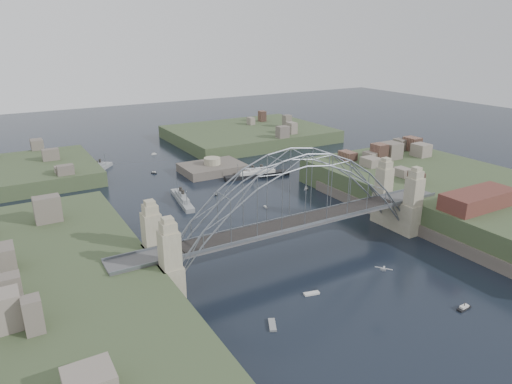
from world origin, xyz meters
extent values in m
plane|color=black|center=(0.00, 0.00, 0.00)|extent=(500.00, 500.00, 0.00)
cube|color=#4C4C4E|center=(0.00, 0.00, 8.00)|extent=(84.00, 6.00, 0.70)
cube|color=slate|center=(0.00, -3.00, 8.55)|extent=(84.00, 0.25, 0.50)
cube|color=slate|center=(0.00, 3.00, 8.55)|extent=(84.00, 0.25, 0.50)
cube|color=black|center=(0.00, 0.00, 8.55)|extent=(55.20, 5.20, 0.35)
cube|color=gray|center=(-31.50, -5.00, 8.85)|extent=(3.40, 3.40, 17.70)
cube|color=gray|center=(-31.50, 5.00, 8.85)|extent=(3.40, 3.40, 17.70)
cube|color=gray|center=(31.50, -5.00, 8.85)|extent=(3.40, 3.40, 17.70)
cube|color=gray|center=(31.50, 5.00, 8.85)|extent=(3.40, 3.40, 17.70)
cube|color=gray|center=(-31.50, 0.00, 4.00)|extent=(4.08, 13.80, 8.00)
cube|color=gray|center=(31.50, 0.00, 4.00)|extent=(4.08, 13.80, 8.00)
cube|color=#354427|center=(-58.00, 0.00, 2.00)|extent=(50.00, 90.00, 12.00)
cube|color=#4D463E|center=(-35.50, 0.00, 1.00)|extent=(6.00, 70.00, 4.00)
cube|color=#354427|center=(58.00, 0.00, 2.00)|extent=(50.00, 90.00, 12.00)
cube|color=#4D463E|center=(35.50, 0.00, 1.00)|extent=(6.00, 70.00, 4.00)
cube|color=#354427|center=(-55.00, 95.00, 0.50)|extent=(60.00, 45.00, 9.00)
cube|color=#354427|center=(50.00, 110.00, 0.75)|extent=(70.00, 55.00, 9.50)
cube|color=#4D463E|center=(12.00, 70.00, -0.50)|extent=(22.00, 16.00, 7.00)
cylinder|color=gray|center=(12.00, 70.00, 4.20)|extent=(6.00, 6.00, 2.40)
cube|color=#592D26|center=(44.00, -14.00, 10.00)|extent=(20.00, 8.00, 4.00)
cube|color=gray|center=(-9.40, 45.88, 0.44)|extent=(5.24, 19.76, 1.74)
cube|color=gray|center=(-9.40, 45.88, 1.74)|extent=(3.40, 10.94, 1.31)
cube|color=gray|center=(-9.40, 45.88, 2.72)|extent=(2.09, 5.05, 0.87)
cylinder|color=black|center=(-9.59, 44.52, 3.48)|extent=(0.94, 0.94, 1.74)
cylinder|color=black|center=(-9.22, 47.24, 3.48)|extent=(0.94, 0.94, 1.74)
cylinder|color=slate|center=(-10.20, 40.05, 3.26)|extent=(0.17, 0.17, 4.35)
cylinder|color=slate|center=(-8.61, 51.70, 3.26)|extent=(0.17, 0.17, 4.35)
cube|color=gray|center=(-23.58, 91.86, 0.43)|extent=(12.67, 14.94, 1.73)
cube|color=gray|center=(-23.58, 91.86, 1.73)|extent=(7.34, 8.52, 1.29)
cube|color=gray|center=(-23.58, 91.86, 2.70)|extent=(3.72, 4.18, 0.86)
cylinder|color=black|center=(-24.33, 90.92, 3.45)|extent=(0.85, 0.85, 1.73)
cylinder|color=black|center=(-22.82, 92.80, 3.45)|extent=(0.85, 0.85, 1.73)
cylinder|color=slate|center=(-26.82, 87.82, 3.24)|extent=(0.17, 0.17, 4.32)
cylinder|color=slate|center=(-20.33, 95.90, 3.24)|extent=(0.17, 0.17, 4.32)
cube|color=black|center=(23.01, 56.56, 0.43)|extent=(23.92, 7.00, 1.72)
cube|color=silver|center=(23.01, 56.56, 1.72)|extent=(13.26, 4.49, 1.29)
cube|color=silver|center=(23.01, 56.56, 2.69)|extent=(6.13, 2.71, 0.86)
cylinder|color=black|center=(21.37, 56.82, 3.45)|extent=(1.16, 1.16, 1.72)
cylinder|color=black|center=(24.64, 56.29, 3.45)|extent=(1.16, 1.16, 1.72)
cylinder|color=slate|center=(15.99, 57.70, 3.23)|extent=(0.17, 0.17, 4.31)
cylinder|color=slate|center=(30.03, 55.42, 3.23)|extent=(0.17, 0.17, 4.31)
cube|color=#B2B5B9|center=(3.38, -23.44, 6.71)|extent=(1.47, 1.21, 0.28)
cube|color=#B2B5B9|center=(3.38, -23.44, 6.76)|extent=(2.16, 2.75, 0.06)
cube|color=#B2B5B9|center=(2.73, -23.93, 6.87)|extent=(0.73, 0.90, 0.36)
cube|color=silver|center=(-13.66, 16.80, 0.15)|extent=(1.98, 2.82, 0.45)
cube|color=silver|center=(-13.66, 16.80, 0.55)|extent=(1.39, 1.79, 0.40)
cylinder|color=black|center=(-13.66, 16.80, 1.00)|extent=(0.16, 0.16, 0.70)
cube|color=silver|center=(9.98, 29.45, 0.15)|extent=(0.60, 1.63, 0.45)
cube|color=silver|center=(-6.87, -15.20, 0.15)|extent=(3.28, 1.71, 0.45)
cube|color=silver|center=(29.76, 36.53, 0.15)|extent=(2.09, 1.67, 0.45)
cylinder|color=slate|center=(29.76, 36.53, 1.20)|extent=(0.08, 0.08, 2.20)
cone|color=silver|center=(29.76, 36.53, 1.20)|extent=(1.58, 1.51, 1.92)
cube|color=silver|center=(-34.53, 50.97, 0.15)|extent=(3.44, 2.72, 0.45)
cylinder|color=slate|center=(-34.53, 50.97, 1.20)|extent=(0.08, 0.08, 2.20)
cone|color=silver|center=(-34.53, 50.97, 1.20)|extent=(1.58, 1.50, 1.92)
cube|color=silver|center=(1.93, 46.43, 0.15)|extent=(1.07, 1.76, 0.45)
cube|color=silver|center=(1.93, 46.43, 0.55)|extent=(0.77, 1.10, 0.40)
cylinder|color=black|center=(1.93, 46.43, 1.00)|extent=(0.16, 0.16, 0.70)
cube|color=silver|center=(14.35, -33.57, 0.15)|extent=(3.14, 1.21, 0.45)
cube|color=silver|center=(14.35, -33.57, 0.55)|extent=(1.90, 0.98, 0.40)
cylinder|color=black|center=(14.35, -33.57, 1.00)|extent=(0.16, 0.16, 0.70)
cube|color=silver|center=(-7.13, 79.10, 0.15)|extent=(1.84, 1.99, 0.45)
cube|color=silver|center=(-7.13, 79.10, 0.55)|extent=(1.23, 1.30, 0.40)
cylinder|color=black|center=(-7.13, 79.10, 1.00)|extent=(0.16, 0.16, 0.70)
cube|color=silver|center=(24.31, 14.13, 0.15)|extent=(1.00, 2.61, 0.45)
cylinder|color=slate|center=(24.31, 14.13, 1.20)|extent=(0.08, 0.08, 2.20)
cone|color=silver|center=(24.31, 14.13, 1.20)|extent=(1.07, 1.30, 1.92)
cube|color=silver|center=(-18.95, -19.96, 0.15)|extent=(2.65, 3.71, 0.45)
cube|color=silver|center=(1.70, 105.45, 0.15)|extent=(2.12, 0.94, 0.45)
cube|color=silver|center=(1.70, 105.45, 0.55)|extent=(1.29, 0.73, 0.40)
cylinder|color=black|center=(1.70, 105.45, 1.00)|extent=(0.16, 0.16, 0.70)
camera|label=1|loc=(-55.75, -77.17, 48.40)|focal=32.25mm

